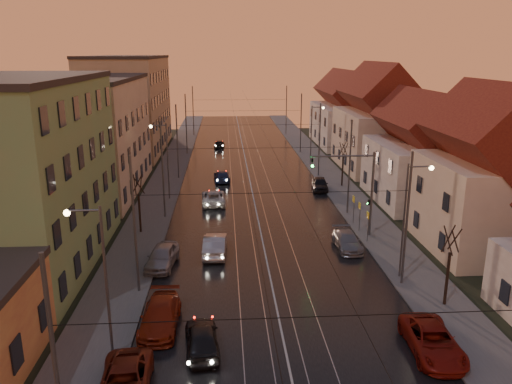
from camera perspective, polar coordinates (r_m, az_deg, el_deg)
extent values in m
plane|color=black|center=(25.51, 3.94, -20.04)|extent=(160.00, 160.00, 0.00)
cube|color=black|center=(62.37, -0.84, 1.90)|extent=(16.00, 120.00, 0.04)
cube|color=#4C4C4C|center=(62.69, -10.01, 1.78)|extent=(4.00, 120.00, 0.15)
cube|color=#4C4C4C|center=(63.62, 8.20, 2.07)|extent=(4.00, 120.00, 0.15)
cube|color=gray|center=(62.30, -2.86, 1.90)|extent=(0.06, 120.00, 0.03)
cube|color=gray|center=(62.33, -1.54, 1.92)|extent=(0.06, 120.00, 0.03)
cube|color=gray|center=(62.41, -0.13, 1.94)|extent=(0.06, 120.00, 0.03)
cube|color=gray|center=(62.51, 1.18, 1.96)|extent=(0.06, 120.00, 0.03)
cube|color=#659861|center=(38.37, -25.83, 1.48)|extent=(10.00, 18.00, 13.00)
cube|color=tan|center=(57.10, -18.47, 5.94)|extent=(10.00, 20.00, 12.00)
cube|color=#9B8964|center=(80.23, -14.29, 9.58)|extent=(10.00, 24.00, 14.00)
cube|color=beige|center=(42.29, 24.68, -1.40)|extent=(8.50, 10.00, 7.00)
pyramid|color=#541613|center=(41.17, 25.53, 5.81)|extent=(8.67, 10.20, 3.80)
cube|color=#B7B3AA|center=(53.78, 18.24, 2.13)|extent=(9.00, 12.00, 6.00)
pyramid|color=#541613|center=(52.95, 18.66, 6.97)|extent=(9.18, 12.24, 3.20)
cube|color=beige|center=(67.49, 13.66, 5.75)|extent=(9.00, 14.00, 7.50)
pyramid|color=#541613|center=(66.78, 13.98, 10.61)|extent=(9.18, 14.28, 4.00)
cube|color=#B7B3AA|center=(84.71, 10.09, 7.56)|extent=(9.00, 16.00, 6.50)
pyramid|color=#541613|center=(84.17, 10.25, 10.93)|extent=(9.18, 16.32, 3.50)
cylinder|color=#595B60|center=(18.70, -21.79, -19.28)|extent=(0.16, 0.16, 9.00)
cylinder|color=#595B60|center=(31.78, -13.70, -3.84)|extent=(0.16, 0.16, 9.00)
cylinder|color=#595B60|center=(33.34, 16.85, -3.15)|extent=(0.16, 0.16, 9.00)
cylinder|color=#595B60|center=(46.04, -10.61, 2.39)|extent=(0.16, 0.16, 9.00)
cylinder|color=#595B60|center=(47.14, 10.64, 2.69)|extent=(0.16, 0.16, 9.00)
cylinder|color=#595B60|center=(60.66, -8.99, 5.64)|extent=(0.16, 0.16, 9.00)
cylinder|color=#595B60|center=(61.50, 7.26, 5.84)|extent=(0.16, 0.16, 9.00)
cylinder|color=#595B60|center=(75.43, -7.99, 7.63)|extent=(0.16, 0.16, 9.00)
cylinder|color=#595B60|center=(76.11, 5.16, 7.79)|extent=(0.16, 0.16, 9.00)
cylinder|color=#595B60|center=(93.26, -7.20, 9.17)|extent=(0.16, 0.16, 9.00)
cylinder|color=#595B60|center=(93.80, 3.48, 9.30)|extent=(0.16, 0.16, 9.00)
cylinder|color=#595B60|center=(25.67, -16.71, -10.10)|extent=(0.14, 0.14, 8.00)
cylinder|color=#595B60|center=(24.51, -19.22, -2.01)|extent=(1.60, 0.10, 0.10)
sphere|color=#FFD88C|center=(24.74, -20.81, -2.24)|extent=(0.32, 0.32, 0.32)
cylinder|color=#595B60|center=(34.46, 16.53, -3.39)|extent=(0.14, 0.14, 8.00)
cylinder|color=#595B60|center=(33.74, 18.31, 2.77)|extent=(1.60, 0.10, 0.10)
sphere|color=#FFD88C|center=(34.04, 19.42, 2.61)|extent=(0.32, 0.32, 0.32)
cylinder|color=#595B60|center=(51.99, -10.05, 3.37)|extent=(0.14, 0.14, 8.00)
cylinder|color=#595B60|center=(51.43, -11.14, 7.48)|extent=(1.60, 0.10, 0.10)
sphere|color=#FFD88C|center=(51.54, -11.93, 7.34)|extent=(0.32, 0.32, 0.32)
cylinder|color=#595B60|center=(68.41, 6.32, 6.44)|extent=(0.14, 0.14, 8.00)
cylinder|color=#595B60|center=(68.05, 7.09, 9.60)|extent=(1.60, 0.10, 0.10)
sphere|color=#FFD88C|center=(68.20, 7.69, 9.51)|extent=(0.32, 0.32, 0.32)
cylinder|color=#595B60|center=(41.87, 13.08, -0.36)|extent=(0.20, 0.20, 7.20)
cylinder|color=#595B60|center=(40.42, 9.83, 4.07)|extent=(5.20, 0.14, 0.14)
imported|color=black|center=(40.06, 6.44, 3.22)|extent=(0.15, 0.18, 0.90)
sphere|color=#19FF3F|center=(39.97, 6.46, 2.97)|extent=(0.20, 0.20, 0.20)
cylinder|color=black|center=(43.19, -13.14, -2.44)|extent=(0.18, 0.18, 3.50)
cylinder|color=black|center=(42.53, -13.02, 0.87)|extent=(0.37, 0.92, 1.61)
cylinder|color=black|center=(42.72, -13.42, 0.91)|extent=(0.91, 0.40, 1.61)
cylinder|color=black|center=(42.44, -13.69, 0.80)|extent=(0.37, 0.92, 1.61)
cylinder|color=black|center=(42.26, -13.23, 0.76)|extent=(0.84, 0.54, 1.62)
cylinder|color=black|center=(32.37, 20.99, -9.35)|extent=(0.18, 0.18, 3.50)
cylinder|color=black|center=(31.60, 21.76, -5.05)|extent=(0.37, 0.92, 1.61)
cylinder|color=black|center=(31.59, 21.12, -4.98)|extent=(0.91, 0.40, 1.61)
cylinder|color=black|center=(31.26, 21.11, -5.20)|extent=(0.37, 0.92, 1.61)
cylinder|color=black|center=(31.30, 21.81, -5.25)|extent=(0.84, 0.54, 1.62)
cylinder|color=black|center=(57.63, 9.85, 2.28)|extent=(0.18, 0.18, 3.50)
cylinder|color=black|center=(57.24, 10.18, 4.79)|extent=(0.37, 0.92, 1.61)
cylinder|color=black|center=(57.31, 9.83, 4.82)|extent=(0.91, 0.40, 1.61)
cylinder|color=black|center=(56.97, 9.76, 4.76)|extent=(0.37, 0.92, 1.61)
cylinder|color=black|center=(56.93, 10.14, 4.73)|extent=(0.84, 0.54, 1.62)
imported|color=black|center=(26.84, -6.20, -16.27)|extent=(2.09, 4.35, 1.43)
imported|color=#A1A1A6|center=(38.22, -4.71, -6.02)|extent=(1.84, 4.79, 1.56)
imported|color=#BDBDBD|center=(50.71, -4.89, -0.61)|extent=(2.49, 5.08, 1.39)
imported|color=#19254B|center=(59.61, -3.92, 1.83)|extent=(2.07, 4.49, 1.27)
imported|color=black|center=(80.90, -4.23, 5.50)|extent=(1.74, 3.81, 1.27)
imported|color=maroon|center=(24.53, -14.79, -20.29)|extent=(2.49, 4.96, 1.35)
imported|color=maroon|center=(29.11, -10.90, -13.73)|extent=(2.13, 5.00, 1.44)
imported|color=#9F9FA4|center=(36.64, -10.67, -7.24)|extent=(2.39, 4.75, 1.55)
imported|color=maroon|center=(28.00, 19.51, -15.73)|extent=(2.59, 5.16, 1.40)
imported|color=gray|center=(39.88, 10.37, -5.50)|extent=(1.82, 4.41, 1.28)
imported|color=black|center=(56.12, 7.31, 0.93)|extent=(2.09, 4.30, 1.41)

